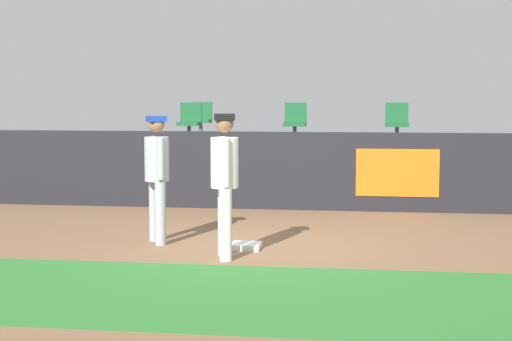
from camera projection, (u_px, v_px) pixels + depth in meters
The scene contains 11 objects.
ground_plane at pixel (253, 248), 10.68m from camera, with size 60.00×60.00×0.00m, color brown.
grass_foreground_strip at pixel (219, 294), 8.16m from camera, with size 18.00×2.80×0.01m, color #2D722D.
first_base at pixel (246, 246), 10.62m from camera, with size 0.40×0.40×0.08m, color white.
player_fielder_home at pixel (225, 175), 9.92m from camera, with size 0.44×0.61×1.89m.
player_runner_visitor at pixel (157, 170), 10.96m from camera, with size 0.48×0.48×1.83m.
field_wall at pixel (282, 171), 14.36m from camera, with size 18.00×0.26×1.45m.
bleacher_platform at pixel (294, 166), 16.91m from camera, with size 18.00×4.80×1.15m, color #59595E.
seat_front_left at pixel (190, 120), 15.99m from camera, with size 0.45×0.44×0.84m.
seat_back_left at pixel (201, 118), 17.78m from camera, with size 0.45×0.44×0.84m.
seat_front_center at pixel (295, 121), 15.68m from camera, with size 0.45×0.44×0.84m.
seat_front_right at pixel (397, 121), 15.40m from camera, with size 0.46×0.44×0.84m.
Camera 1 is at (1.50, -10.42, 2.10)m, focal length 53.66 mm.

